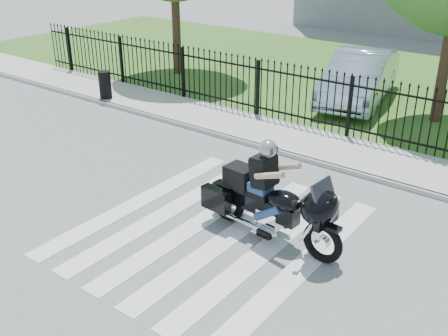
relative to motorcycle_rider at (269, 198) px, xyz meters
The scene contains 9 objects.
ground 1.34m from the motorcycle_rider, 153.92° to the right, with size 120.00×120.00×0.00m, color slate.
crosswalk 1.34m from the motorcycle_rider, 153.92° to the right, with size 5.00×5.50×0.01m, color silver, non-canonical shape.
sidewalk 4.69m from the motorcycle_rider, 101.90° to the left, with size 40.00×2.00×0.12m, color #ADAAA3.
curb 3.74m from the motorcycle_rider, 105.14° to the left, with size 40.00×0.12×0.12m, color #ADAAA3.
grass_strip 11.60m from the motorcycle_rider, 94.74° to the left, with size 40.00×12.00×0.02m, color #365C1F.
iron_fence 5.61m from the motorcycle_rider, 99.80° to the left, with size 26.00×0.04×1.80m.
motorcycle_rider is the anchor object (origin of this frame).
parked_car 9.18m from the motorcycle_rider, 103.71° to the left, with size 1.75×5.03×1.66m, color #AFBFDC.
litter_bin 9.74m from the motorcycle_rider, 156.81° to the left, with size 0.41×0.41×0.91m, color black.
Camera 1 is at (5.48, -6.88, 5.45)m, focal length 42.00 mm.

